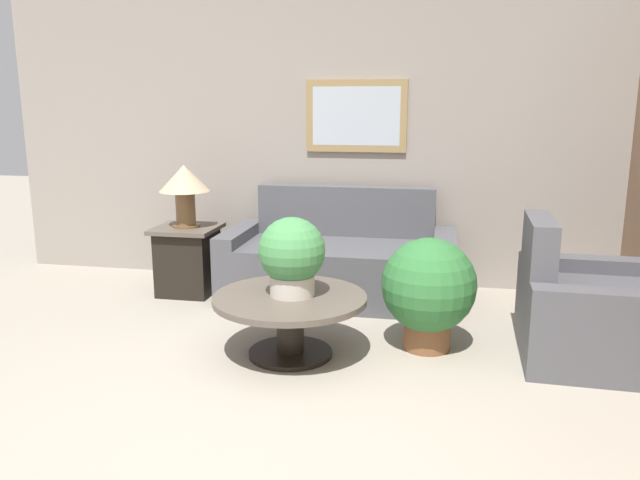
{
  "coord_description": "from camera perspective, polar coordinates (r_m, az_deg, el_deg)",
  "views": [
    {
      "loc": [
        0.77,
        -2.61,
        1.64
      ],
      "look_at": [
        -0.11,
        1.9,
        0.62
      ],
      "focal_mm": 35.0,
      "sensor_mm": 36.0,
      "label": 1
    }
  ],
  "objects": [
    {
      "name": "side_table",
      "position": [
        5.56,
        -11.98,
        -1.74
      ],
      "size": [
        0.53,
        0.53,
        0.59
      ],
      "color": "black",
      "rests_on": "ground_plane"
    },
    {
      "name": "potted_plant_floor",
      "position": [
        4.24,
        9.9,
        -4.41
      ],
      "size": [
        0.64,
        0.64,
        0.77
      ],
      "color": "brown",
      "rests_on": "ground_plane"
    },
    {
      "name": "couch_main",
      "position": [
        5.33,
        1.79,
        -2.12
      ],
      "size": [
        1.94,
        0.92,
        0.91
      ],
      "color": "#4C4C51",
      "rests_on": "ground_plane"
    },
    {
      "name": "coffee_table",
      "position": [
        4.11,
        -2.76,
        -6.58
      ],
      "size": [
        1.01,
        1.01,
        0.41
      ],
      "color": "black",
      "rests_on": "ground_plane"
    },
    {
      "name": "wall_back",
      "position": [
        5.69,
        3.24,
        9.07
      ],
      "size": [
        6.63,
        0.09,
        2.6
      ],
      "color": "gray",
      "rests_on": "ground_plane"
    },
    {
      "name": "table_lamp",
      "position": [
        5.44,
        -12.29,
        5.03
      ],
      "size": [
        0.43,
        0.43,
        0.53
      ],
      "color": "brown",
      "rests_on": "side_table"
    },
    {
      "name": "armchair",
      "position": [
        4.45,
        23.41,
        -6.17
      ],
      "size": [
        0.94,
        1.04,
        0.91
      ],
      "rotation": [
        0.0,
        0.0,
        1.54
      ],
      "color": "#4C4C51",
      "rests_on": "ground_plane"
    },
    {
      "name": "ground_plane",
      "position": [
        3.18,
        -4.93,
        -18.71
      ],
      "size": [
        20.0,
        20.0,
        0.0
      ],
      "primitive_type": "plane",
      "color": "gray"
    },
    {
      "name": "potted_plant_on_table",
      "position": [
        4.01,
        -2.59,
        -1.37
      ],
      "size": [
        0.43,
        0.43,
        0.51
      ],
      "color": "beige",
      "rests_on": "coffee_table"
    }
  ]
}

